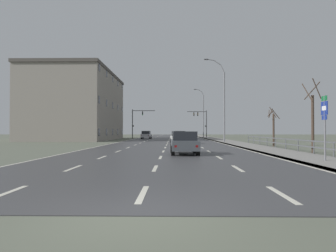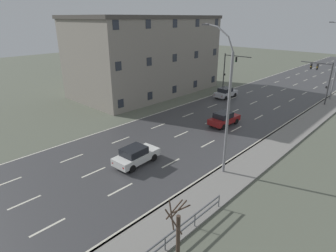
% 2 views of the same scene
% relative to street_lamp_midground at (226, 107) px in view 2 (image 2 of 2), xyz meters
% --- Properties ---
extents(ground_plane, '(160.00, 160.00, 0.12)m').
position_rel_street_lamp_midground_xyz_m(ground_plane, '(-7.42, 11.81, -5.58)').
color(ground_plane, '#5B6051').
extents(road_asphalt_strip, '(14.00, 120.00, 0.03)m').
position_rel_street_lamp_midground_xyz_m(road_asphalt_strip, '(-7.42, 23.81, -5.51)').
color(road_asphalt_strip, '#3D3D3F').
rests_on(road_asphalt_strip, ground).
extents(sidewalk_right, '(3.00, 120.00, 0.12)m').
position_rel_street_lamp_midground_xyz_m(sidewalk_right, '(1.01, 23.81, -5.46)').
color(sidewalk_right, gray).
rests_on(sidewalk_right, ground).
extents(street_lamp_midground, '(2.78, 0.24, 11.33)m').
position_rel_street_lamp_midground_xyz_m(street_lamp_midground, '(0.00, 0.00, 0.00)').
color(street_lamp_midground, slate).
rests_on(street_lamp_midground, ground).
extents(traffic_signal_right, '(4.25, 0.36, 6.00)m').
position_rel_street_lamp_midground_xyz_m(traffic_signal_right, '(-0.52, 25.65, -1.44)').
color(traffic_signal_right, '#38383A').
rests_on(traffic_signal_right, ground).
extents(traffic_signal_left, '(4.86, 0.36, 6.09)m').
position_rel_street_lamp_midground_xyz_m(traffic_signal_left, '(-14.47, 23.79, -1.53)').
color(traffic_signal_left, '#38383A').
rests_on(traffic_signal_left, ground).
extents(car_distant, '(1.94, 4.15, 1.57)m').
position_rel_street_lamp_midground_xyz_m(car_distant, '(-12.01, 19.46, -4.71)').
color(car_distant, '#B7B7BC').
rests_on(car_distant, ground).
extents(car_far_left, '(2.00, 4.18, 1.57)m').
position_rel_street_lamp_midground_xyz_m(car_far_left, '(-6.06, -3.86, -4.71)').
color(car_far_left, silver).
rests_on(car_far_left, ground).
extents(car_near_left, '(2.00, 4.18, 1.57)m').
position_rel_street_lamp_midground_xyz_m(car_near_left, '(-5.67, 9.12, -4.71)').
color(car_near_left, maroon).
rests_on(car_near_left, ground).
extents(brick_building, '(12.81, 23.35, 11.98)m').
position_rel_street_lamp_midground_xyz_m(brick_building, '(-23.82, 13.67, 0.48)').
color(brick_building, gray).
rests_on(brick_building, ground).
extents(bare_tree_mid, '(1.12, 1.16, 4.08)m').
position_rel_street_lamp_midground_xyz_m(bare_tree_mid, '(3.69, -9.54, -3.52)').
color(bare_tree_mid, '#423328').
rests_on(bare_tree_mid, ground).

